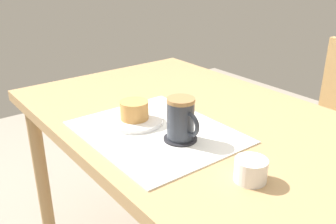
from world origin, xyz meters
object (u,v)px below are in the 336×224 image
object	(u,v)px
pastry_plate	(135,120)
sugar_bowl	(251,170)
pastry	(134,110)
dining_table	(210,149)
coffee_mug	(181,119)

from	to	relation	value
pastry_plate	sugar_bowl	distance (m)	0.39
pastry	dining_table	bearing A→B (deg)	51.41
dining_table	pastry_plate	world-z (taller)	pastry_plate
pastry	coffee_mug	distance (m)	0.17
pastry	coffee_mug	world-z (taller)	coffee_mug
coffee_mug	sugar_bowl	distance (m)	0.23
pastry	coffee_mug	bearing A→B (deg)	12.02
pastry	coffee_mug	size ratio (longest dim) A/B	0.73
pastry_plate	coffee_mug	xyz separation A→B (m)	(0.16, 0.03, 0.05)
dining_table	pastry_plate	bearing A→B (deg)	-128.59
dining_table	pastry	size ratio (longest dim) A/B	16.16
dining_table	coffee_mug	xyz separation A→B (m)	(0.03, -0.13, 0.14)
pastry_plate	coffee_mug	size ratio (longest dim) A/B	1.49
dining_table	sugar_bowl	world-z (taller)	sugar_bowl
dining_table	pastry	world-z (taller)	pastry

